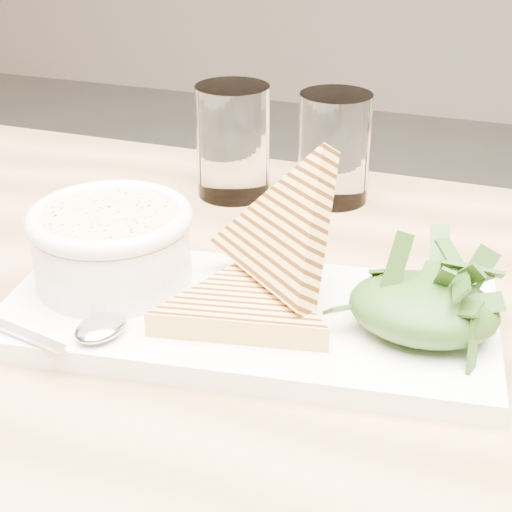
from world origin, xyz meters
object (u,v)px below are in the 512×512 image
(platter, at_px, (247,317))
(soup_bowl, at_px, (113,253))
(glass_near, at_px, (233,141))
(glass_far, at_px, (334,148))
(table_top, at_px, (96,349))

(platter, xyz_separation_m, soup_bowl, (-0.11, 0.00, 0.03))
(glass_near, bearing_deg, platter, -66.79)
(soup_bowl, distance_m, glass_near, 0.23)
(glass_far, bearing_deg, table_top, -109.69)
(table_top, distance_m, soup_bowl, 0.07)
(table_top, distance_m, platter, 0.12)
(soup_bowl, bearing_deg, glass_far, 66.72)
(table_top, xyz_separation_m, glass_far, (0.11, 0.29, 0.07))
(soup_bowl, xyz_separation_m, glass_near, (0.01, 0.23, 0.02))
(glass_near, bearing_deg, soup_bowl, -92.37)
(glass_near, bearing_deg, glass_far, 11.58)
(table_top, relative_size, soup_bowl, 9.63)
(platter, height_order, glass_far, glass_far)
(table_top, relative_size, platter, 3.19)
(soup_bowl, relative_size, glass_far, 1.10)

